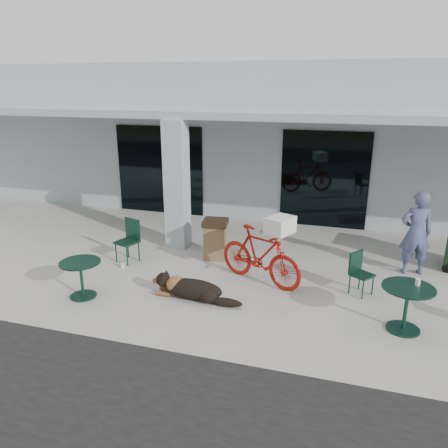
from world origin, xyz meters
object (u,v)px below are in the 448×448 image
(cafe_table_near, at_px, (82,279))
(cafe_chair_near, at_px, (127,241))
(dog, at_px, (193,288))
(person, at_px, (416,233))
(cafe_chair_far_a, at_px, (362,274))
(trash_receptacle, at_px, (216,239))
(bicycle, at_px, (260,256))
(cafe_table_far, at_px, (406,309))

(cafe_table_near, distance_m, cafe_chair_near, 1.80)
(dog, relative_size, person, 0.74)
(cafe_chair_far_a, height_order, trash_receptacle, trash_receptacle)
(dog, distance_m, cafe_chair_near, 2.45)
(bicycle, xyz_separation_m, cafe_table_far, (2.68, -1.11, -0.19))
(bicycle, height_order, dog, bicycle)
(cafe_table_far, height_order, trash_receptacle, trash_receptacle)
(cafe_chair_far_a, height_order, person, person)
(cafe_table_far, bearing_deg, bicycle, 157.53)
(person, bearing_deg, trash_receptacle, -7.42)
(cafe_chair_far_a, xyz_separation_m, trash_receptacle, (-3.26, 0.95, 0.05))
(cafe_chair_near, xyz_separation_m, trash_receptacle, (1.86, 0.80, -0.03))
(trash_receptacle, bearing_deg, dog, -84.19)
(cafe_table_near, xyz_separation_m, trash_receptacle, (1.84, 2.60, 0.11))
(cafe_chair_near, relative_size, cafe_chair_far_a, 1.18)
(cafe_chair_far_a, relative_size, trash_receptacle, 0.90)
(trash_receptacle, bearing_deg, cafe_chair_near, -156.69)
(cafe_chair_near, height_order, cafe_chair_far_a, cafe_chair_near)
(trash_receptacle, bearing_deg, cafe_chair_far_a, -16.31)
(cafe_chair_near, height_order, trash_receptacle, cafe_chair_near)
(bicycle, bearing_deg, cafe_chair_near, 110.56)
(cafe_table_near, relative_size, person, 0.42)
(bicycle, bearing_deg, cafe_chair_far_a, -64.77)
(bicycle, relative_size, cafe_chair_near, 1.97)
(cafe_chair_far_a, bearing_deg, person, -0.73)
(cafe_chair_far_a, distance_m, person, 1.78)
(cafe_chair_near, distance_m, cafe_chair_far_a, 5.12)
(dog, relative_size, cafe_table_near, 1.75)
(cafe_table_near, xyz_separation_m, cafe_chair_near, (-0.02, 1.80, 0.13))
(dog, distance_m, cafe_table_far, 3.74)
(person, bearing_deg, cafe_table_near, 13.32)
(bicycle, distance_m, cafe_chair_far_a, 2.00)
(dog, bearing_deg, trash_receptacle, 97.96)
(cafe_chair_near, xyz_separation_m, person, (6.16, 1.20, 0.42))
(bicycle, bearing_deg, trash_receptacle, 76.06)
(cafe_table_near, height_order, cafe_chair_near, cafe_chair_near)
(bicycle, relative_size, cafe_table_far, 2.32)
(cafe_table_far, xyz_separation_m, cafe_chair_far_a, (-0.69, 1.15, 0.03))
(person, bearing_deg, cafe_chair_far_a, 39.87)
(cafe_table_near, bearing_deg, dog, 14.33)
(cafe_chair_near, distance_m, cafe_table_far, 5.95)
(cafe_chair_near, relative_size, cafe_table_far, 1.18)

